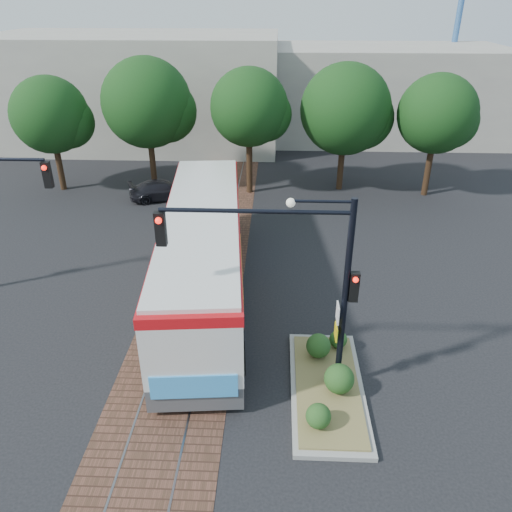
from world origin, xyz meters
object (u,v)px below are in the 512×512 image
object	(u,v)px
city_bus	(203,249)
parked_car	(163,190)
traffic_island	(328,380)
signal_pole_main	(302,269)

from	to	relation	value
city_bus	parked_car	bearing A→B (deg)	105.40
traffic_island	parked_car	distance (m)	17.61
parked_car	signal_pole_main	bearing A→B (deg)	-174.73
signal_pole_main	parked_car	world-z (taller)	signal_pole_main
parked_car	city_bus	bearing A→B (deg)	-179.57
city_bus	traffic_island	xyz separation A→B (m)	(4.46, -5.31, -1.65)
city_bus	signal_pole_main	xyz separation A→B (m)	(3.51, -5.22, 2.18)
city_bus	signal_pole_main	world-z (taller)	signal_pole_main
traffic_island	signal_pole_main	distance (m)	3.95
traffic_island	signal_pole_main	size ratio (longest dim) A/B	0.87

